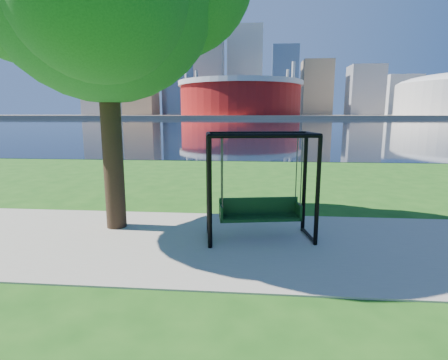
# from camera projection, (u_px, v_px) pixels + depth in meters

# --- Properties ---
(ground) EXTENTS (900.00, 900.00, 0.00)m
(ground) POSITION_uv_depth(u_px,v_px,m) (231.00, 235.00, 7.51)
(ground) COLOR #1E5114
(ground) RESTS_ON ground
(path) EXTENTS (120.00, 4.00, 0.03)m
(path) POSITION_uv_depth(u_px,v_px,m) (230.00, 243.00, 7.02)
(path) COLOR #9E937F
(path) RESTS_ON ground
(river) EXTENTS (900.00, 180.00, 0.02)m
(river) POSITION_uv_depth(u_px,v_px,m) (254.00, 123.00, 107.36)
(river) COLOR black
(river) RESTS_ON ground
(far_bank) EXTENTS (900.00, 228.00, 2.00)m
(far_bank) POSITION_uv_depth(u_px,v_px,m) (255.00, 116.00, 306.87)
(far_bank) COLOR #937F60
(far_bank) RESTS_ON ground
(stadium) EXTENTS (83.00, 83.00, 32.00)m
(stadium) POSITION_uv_depth(u_px,v_px,m) (240.00, 97.00, 235.79)
(stadium) COLOR maroon
(stadium) RESTS_ON far_bank
(skyline) EXTENTS (392.00, 66.00, 96.50)m
(skyline) POSITION_uv_depth(u_px,v_px,m) (251.00, 77.00, 313.90)
(skyline) COLOR gray
(skyline) RESTS_ON far_bank
(swing) EXTENTS (2.28, 1.27, 2.21)m
(swing) POSITION_uv_depth(u_px,v_px,m) (260.00, 189.00, 7.06)
(swing) COLOR black
(swing) RESTS_ON ground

